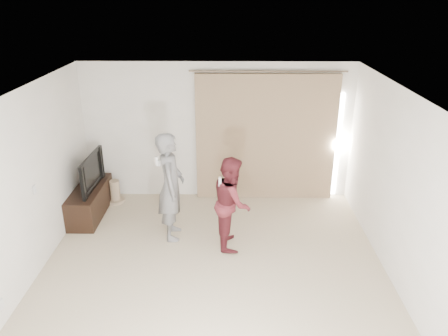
{
  "coord_description": "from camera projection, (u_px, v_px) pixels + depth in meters",
  "views": [
    {
      "loc": [
        0.24,
        -5.05,
        3.79
      ],
      "look_at": [
        0.14,
        1.2,
        1.21
      ],
      "focal_mm": 35.0,
      "sensor_mm": 36.0,
      "label": 1
    }
  ],
  "objects": [
    {
      "name": "person_woman",
      "position": [
        232.0,
        202.0,
        6.72
      ],
      "size": [
        0.6,
        0.75,
        1.48
      ],
      "color": "maroon",
      "rests_on": "ground"
    },
    {
      "name": "wall_left",
      "position": [
        19.0,
        196.0,
        5.66
      ],
      "size": [
        0.04,
        5.5,
        2.6
      ],
      "color": "white",
      "rests_on": "ground"
    },
    {
      "name": "wall_back",
      "position": [
        218.0,
        132.0,
        8.16
      ],
      "size": [
        5.0,
        0.04,
        2.6
      ],
      "primitive_type": "cube",
      "color": "white",
      "rests_on": "ground"
    },
    {
      "name": "tv_console",
      "position": [
        90.0,
        201.0,
        7.8
      ],
      "size": [
        0.47,
        1.37,
        0.53
      ],
      "primitive_type": "cube",
      "color": "black",
      "rests_on": "ground"
    },
    {
      "name": "floor",
      "position": [
        212.0,
        280.0,
        6.12
      ],
      "size": [
        5.5,
        5.5,
        0.0
      ],
      "primitive_type": "plane",
      "color": "beige",
      "rests_on": "ground"
    },
    {
      "name": "ceiling",
      "position": [
        210.0,
        98.0,
        5.13
      ],
      "size": [
        5.0,
        5.5,
        0.01
      ],
      "primitive_type": "cube",
      "color": "silver",
      "rests_on": "wall_back"
    },
    {
      "name": "curtain",
      "position": [
        266.0,
        138.0,
        8.12
      ],
      "size": [
        2.8,
        0.11,
        2.46
      ],
      "color": "tan",
      "rests_on": "ground"
    },
    {
      "name": "tv",
      "position": [
        86.0,
        172.0,
        7.59
      ],
      "size": [
        0.18,
        1.07,
        0.62
      ],
      "primitive_type": "imported",
      "rotation": [
        0.0,
        0.0,
        1.54
      ],
      "color": "black",
      "rests_on": "tv_console"
    },
    {
      "name": "person_man",
      "position": [
        171.0,
        187.0,
        6.89
      ],
      "size": [
        0.47,
        0.68,
        1.77
      ],
      "color": "slate",
      "rests_on": "ground"
    },
    {
      "name": "scratching_post",
      "position": [
        115.0,
        193.0,
        8.29
      ],
      "size": [
        0.33,
        0.33,
        0.44
      ],
      "color": "tan",
      "rests_on": "ground"
    }
  ]
}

